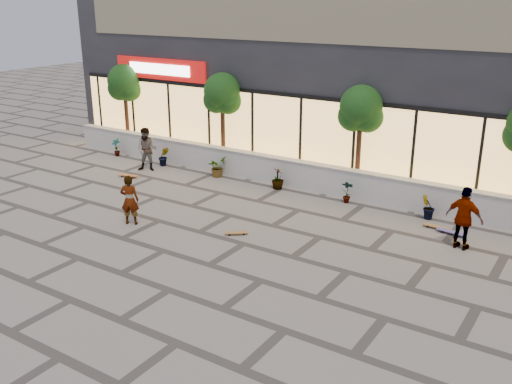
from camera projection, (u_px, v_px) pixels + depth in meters
The scene contains 19 objects.
ground at pixel (163, 251), 16.09m from camera, with size 80.00×80.00×0.00m, color gray.
planter_wall at pixel (288, 172), 21.47m from camera, with size 22.00×0.42×1.04m.
retail_building at pixel (353, 58), 24.60m from camera, with size 24.00×9.17×8.50m.
shrub_a at pixel (116, 147), 25.44m from camera, with size 0.43×0.29×0.81m, color #133310.
shrub_b at pixel (164, 156), 24.00m from camera, with size 0.45×0.36×0.81m, color #133310.
shrub_c at pixel (217, 167), 22.56m from camera, with size 0.73×0.63×0.81m, color #133310.
shrub_d at pixel (278, 178), 21.12m from camera, with size 0.45×0.45×0.81m, color #133310.
shrub_e at pixel (347, 192), 19.68m from camera, with size 0.43×0.29×0.81m, color #133310.
shrub_f at pixel (428, 207), 18.24m from camera, with size 0.45×0.36×0.81m, color #133310.
tree_west at pixel (124, 85), 25.84m from camera, with size 1.60×1.50×3.92m.
tree_midwest at pixel (222, 96), 23.02m from camera, with size 1.60×1.50×3.92m.
tree_mideast at pixel (361, 111), 19.93m from camera, with size 1.60×1.50×3.92m.
skater_center at pixel (130, 200), 17.74m from camera, with size 0.58×0.38×1.60m, color silver.
skater_left at pixel (147, 149), 23.17m from camera, with size 0.87×0.68×1.79m, color #928D5E.
skater_right_near at pixel (464, 218), 15.95m from camera, with size 1.08×0.45×1.84m, color white.
skateboard_center at pixel (236, 233), 17.14m from camera, with size 0.65×0.57×0.08m.
skateboard_left at pixel (128, 175), 22.56m from camera, with size 0.85×0.40×0.10m.
skateboard_right_near at pixel (436, 226), 17.59m from camera, with size 0.78×0.22×0.09m.
skateboard_right_far at pixel (451, 232), 17.17m from camera, with size 0.88×0.33×0.10m.
Camera 1 is at (10.17, -10.88, 6.84)m, focal length 40.00 mm.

